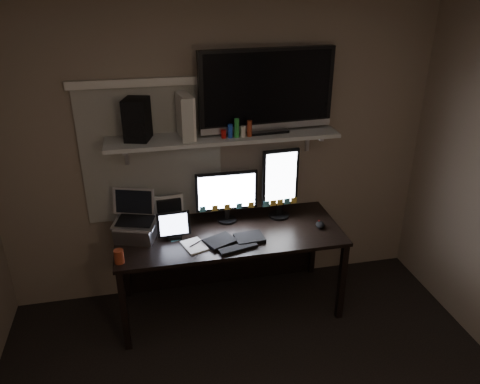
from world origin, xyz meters
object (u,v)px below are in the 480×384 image
object	(u,v)px
cup	(119,256)
speaker	(137,119)
tv	(267,91)
mouse	(320,225)
game_console	(186,116)
monitor_portrait	(280,184)
monitor_landscape	(227,197)
laptop	(135,218)
desk	(227,243)
keyboard	(235,240)
tablet	(174,225)

from	to	relation	value
cup	speaker	xyz separation A→B (m)	(0.21, 0.50, 0.85)
cup	tv	size ratio (longest dim) A/B	0.10
mouse	game_console	bearing A→B (deg)	-175.37
monitor_portrait	mouse	bearing A→B (deg)	-45.21
monitor_landscape	speaker	distance (m)	0.95
mouse	tv	size ratio (longest dim) A/B	0.10
monitor_landscape	laptop	xyz separation A→B (m)	(-0.74, -0.14, -0.04)
mouse	laptop	distance (m)	1.48
monitor_portrait	cup	bearing A→B (deg)	-165.04
desk	tv	size ratio (longest dim) A/B	1.69
desk	monitor_landscape	world-z (taller)	monitor_landscape
cup	game_console	world-z (taller)	game_console
desk	monitor_landscape	size ratio (longest dim) A/B	3.53
keyboard	game_console	xyz separation A→B (m)	(-0.30, 0.36, 0.90)
desk	cup	xyz separation A→B (m)	(-0.85, -0.39, 0.23)
mouse	speaker	size ratio (longest dim) A/B	0.36
tv	game_console	world-z (taller)	tv
monitor_portrait	speaker	size ratio (longest dim) A/B	1.98
keyboard	laptop	bearing A→B (deg)	150.58
monitor_portrait	tablet	distance (m)	0.94
mouse	tv	distance (m)	1.16
cup	game_console	distance (m)	1.14
monitor_portrait	cup	distance (m)	1.41
monitor_landscape	monitor_portrait	world-z (taller)	monitor_portrait
tablet	speaker	bearing A→B (deg)	128.63
game_console	mouse	bearing A→B (deg)	-23.59
desk	mouse	size ratio (longest dim) A/B	16.14
monitor_portrait	speaker	distance (m)	1.26
tablet	game_console	size ratio (longest dim) A/B	0.78
monitor_landscape	tablet	world-z (taller)	monitor_landscape
monitor_landscape	game_console	xyz separation A→B (m)	(-0.30, 0.02, 0.69)
tv	mouse	bearing A→B (deg)	-41.12
keyboard	tablet	bearing A→B (deg)	147.35
tablet	tv	xyz separation A→B (m)	(0.79, 0.22, 0.96)
desk	speaker	distance (m)	1.26
tv	laptop	bearing A→B (deg)	-174.96
monitor_landscape	cup	world-z (taller)	monitor_landscape
laptop	tv	size ratio (longest dim) A/B	0.35
desk	monitor_landscape	distance (m)	0.41
desk	keyboard	world-z (taller)	keyboard
desk	cup	distance (m)	0.96
desk	mouse	xyz separation A→B (m)	(0.74, -0.20, 0.20)
desk	tablet	size ratio (longest dim) A/B	7.02
mouse	tv	bearing A→B (deg)	162.94
mouse	game_console	world-z (taller)	game_console
game_console	speaker	size ratio (longest dim) A/B	1.05
monitor_portrait	game_console	bearing A→B (deg)	173.94
monitor_portrait	game_console	world-z (taller)	game_console
cup	desk	bearing A→B (deg)	24.58
keyboard	monitor_portrait	bearing A→B (deg)	21.55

